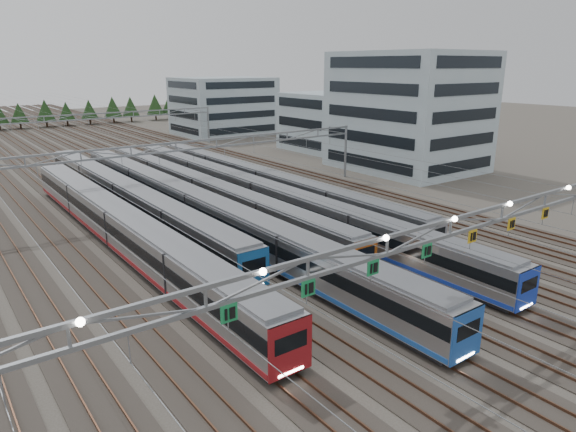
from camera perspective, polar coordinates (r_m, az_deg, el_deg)
ground at (r=35.89m, az=16.58°, el=-12.38°), size 400.00×400.00×0.00m
track_bed at (r=122.06m, az=-23.99°, el=7.82°), size 54.00×260.00×5.42m
train_a at (r=50.93m, az=-18.04°, el=-1.20°), size 2.92×53.95×3.81m
train_b at (r=63.06m, az=-17.62°, el=2.09°), size 2.81×56.03×3.65m
train_c at (r=56.08m, az=-10.05°, el=0.89°), size 2.82×67.71×3.67m
train_d at (r=64.75m, az=-9.55°, el=2.89°), size 2.61×57.71×3.40m
train_e at (r=61.57m, az=-3.13°, el=2.42°), size 2.66×67.60×3.46m
train_f at (r=68.81m, az=-2.70°, el=3.87°), size 2.55×57.16×3.31m
gantry_near at (r=33.05m, az=17.68°, el=-1.62°), size 56.36×0.61×8.08m
gantry_mid at (r=64.63m, az=-12.30°, el=6.73°), size 56.36×0.36×8.00m
gantry_far at (r=107.00m, az=-22.46°, el=9.61°), size 56.36×0.36×8.00m
depot_bldg_south at (r=88.42m, az=13.21°, el=11.24°), size 18.00×22.00×18.95m
depot_bldg_mid at (r=106.80m, az=4.31°, el=10.42°), size 14.00×16.00×11.44m
depot_bldg_north at (r=132.45m, az=-7.19°, el=12.04°), size 22.00×18.00×13.86m
treeline at (r=160.35m, az=-26.53°, el=10.26°), size 100.10×5.60×7.02m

